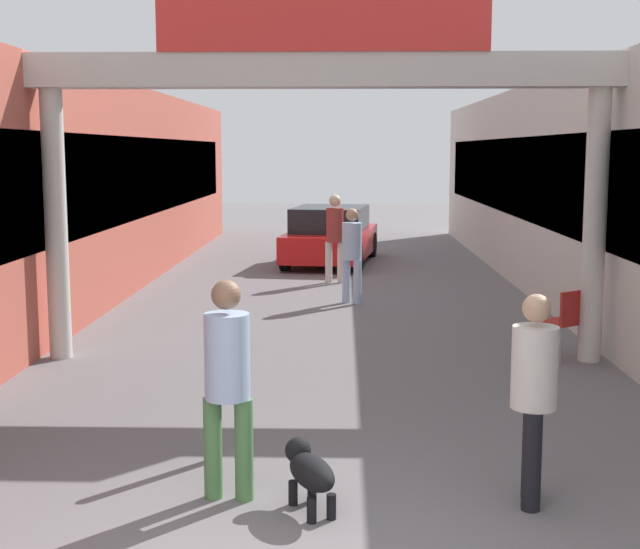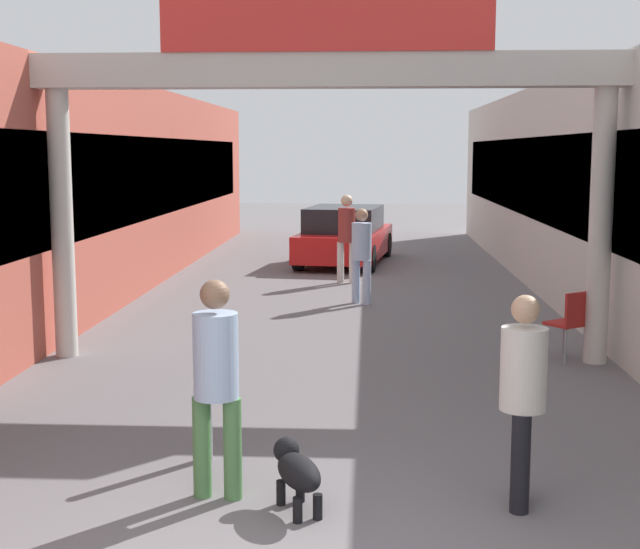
# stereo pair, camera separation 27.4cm
# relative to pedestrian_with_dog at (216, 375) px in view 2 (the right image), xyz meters

# --- Properties ---
(storefront_left) EXTENTS (3.00, 26.00, 3.83)m
(storefront_left) POSITION_rel_pedestrian_with_dog_xyz_m (-4.48, 8.81, 0.95)
(storefront_left) COLOR #B25142
(storefront_left) RESTS_ON ground_plane
(arcade_sign_gateway) EXTENTS (7.40, 0.47, 4.43)m
(arcade_sign_gateway) POSITION_rel_pedestrian_with_dog_xyz_m (0.61, 4.56, 2.21)
(arcade_sign_gateway) COLOR beige
(arcade_sign_gateway) RESTS_ON ground_plane
(pedestrian_with_dog) EXTENTS (0.39, 0.37, 1.68)m
(pedestrian_with_dog) POSITION_rel_pedestrian_with_dog_xyz_m (0.00, 0.00, 0.00)
(pedestrian_with_dog) COLOR #4C7F47
(pedestrian_with_dog) RESTS_ON ground_plane
(pedestrian_companion) EXTENTS (0.40, 0.40, 1.59)m
(pedestrian_companion) POSITION_rel_pedestrian_with_dog_xyz_m (2.27, -0.04, -0.06)
(pedestrian_companion) COLOR black
(pedestrian_companion) RESTS_ON ground_plane
(pedestrian_carrying_crate) EXTENTS (0.48, 0.48, 1.64)m
(pedestrian_carrying_crate) POSITION_rel_pedestrian_with_dog_xyz_m (1.01, 8.72, -0.02)
(pedestrian_carrying_crate) COLOR #A5BFE0
(pedestrian_carrying_crate) RESTS_ON ground_plane
(pedestrian_elderly_walking) EXTENTS (0.38, 0.34, 1.76)m
(pedestrian_elderly_walking) POSITION_rel_pedestrian_with_dog_xyz_m (0.70, 11.13, 0.05)
(pedestrian_elderly_walking) COLOR silver
(pedestrian_elderly_walking) RESTS_ON ground_plane
(dog_on_leash) EXTENTS (0.49, 0.69, 0.48)m
(dog_on_leash) POSITION_rel_pedestrian_with_dog_xyz_m (0.62, -0.19, -0.66)
(dog_on_leash) COLOR black
(dog_on_leash) RESTS_ON ground_plane
(bollard_post_metal) EXTENTS (0.10, 0.10, 1.06)m
(bollard_post_metal) POSITION_rel_pedestrian_with_dog_xyz_m (-0.24, 0.84, -0.42)
(bollard_post_metal) COLOR gray
(bollard_post_metal) RESTS_ON ground_plane
(cafe_chair_red_nearer) EXTENTS (0.56, 0.56, 0.89)m
(cafe_chair_red_nearer) POSITION_rel_pedestrian_with_dog_xyz_m (3.65, 4.61, -0.42)
(cafe_chair_red_nearer) COLOR gray
(cafe_chair_red_nearer) RESTS_ON ground_plane
(parked_car_red) EXTENTS (2.29, 4.20, 1.33)m
(parked_car_red) POSITION_rel_pedestrian_with_dog_xyz_m (0.58, 14.22, -0.32)
(parked_car_red) COLOR red
(parked_car_red) RESTS_ON ground_plane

